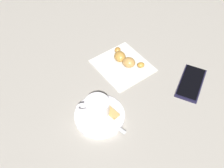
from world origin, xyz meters
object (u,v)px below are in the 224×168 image
at_px(napkin, 123,65).
at_px(cell_phone, 191,83).
at_px(espresso_cup, 97,107).
at_px(croissant, 125,59).
at_px(sugar_packet, 109,110).
at_px(saucer, 100,116).
at_px(teaspoon, 99,113).

height_order(napkin, cell_phone, cell_phone).
height_order(espresso_cup, cell_phone, espresso_cup).
xyz_separation_m(espresso_cup, croissant, (-0.21, -0.06, -0.02)).
distance_m(espresso_cup, cell_phone, 0.30).
xyz_separation_m(espresso_cup, sugar_packet, (-0.02, 0.02, -0.02)).
distance_m(sugar_packet, croissant, 0.20).
distance_m(sugar_packet, napkin, 0.19).
xyz_separation_m(sugar_packet, napkin, (-0.17, -0.08, -0.01)).
relative_size(espresso_cup, napkin, 0.47).
xyz_separation_m(napkin, croissant, (-0.01, -0.00, 0.02)).
distance_m(saucer, sugar_packet, 0.03).
height_order(espresso_cup, teaspoon, espresso_cup).
xyz_separation_m(napkin, cell_phone, (-0.07, 0.21, 0.00)).
relative_size(teaspoon, croissant, 1.09).
distance_m(espresso_cup, croissant, 0.21).
xyz_separation_m(saucer, teaspoon, (-0.00, -0.00, 0.01)).
relative_size(espresso_cup, sugar_packet, 1.23).
height_order(saucer, napkin, saucer).
relative_size(napkin, croissant, 1.29).
distance_m(saucer, napkin, 0.20).
relative_size(saucer, croissant, 1.07).
distance_m(teaspoon, sugar_packet, 0.03).
bearing_deg(espresso_cup, napkin, -163.76).
distance_m(teaspoon, croissant, 0.22).
distance_m(saucer, teaspoon, 0.01).
bearing_deg(teaspoon, napkin, -161.80).
distance_m(napkin, croissant, 0.02).
height_order(saucer, teaspoon, teaspoon).
bearing_deg(sugar_packet, espresso_cup, 53.18).
distance_m(espresso_cup, teaspoon, 0.02).
xyz_separation_m(teaspoon, croissant, (-0.21, -0.06, 0.00)).
xyz_separation_m(saucer, sugar_packet, (-0.03, 0.01, 0.01)).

